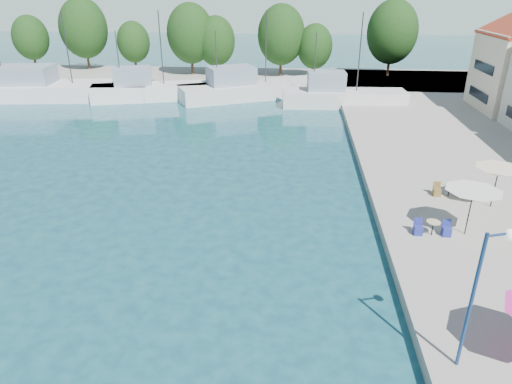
# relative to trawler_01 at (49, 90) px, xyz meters

# --- Properties ---
(quay_far) EXTENTS (90.00, 16.00, 0.60)m
(quay_far) POSITION_rel_trawler_01_xyz_m (19.99, 12.97, -0.77)
(quay_far) COLOR #A5A295
(quay_far) RESTS_ON ground
(hill_west) EXTENTS (180.00, 40.00, 16.00)m
(hill_west) POSITION_rel_trawler_01_xyz_m (-2.01, 105.97, 6.93)
(hill_west) COLOR #95A398
(hill_west) RESTS_ON ground
(hill_east) EXTENTS (140.00, 40.00, 12.00)m
(hill_east) POSITION_rel_trawler_01_xyz_m (67.99, 125.97, 4.93)
(hill_east) COLOR #95A398
(hill_east) RESTS_ON ground
(trawler_01) EXTENTS (23.00, 8.75, 10.20)m
(trawler_01) POSITION_rel_trawler_01_xyz_m (0.00, 0.00, 0.00)
(trawler_01) COLOR white
(trawler_01) RESTS_ON ground
(trawler_02) EXTENTS (14.21, 7.40, 10.20)m
(trawler_02) POSITION_rel_trawler_01_xyz_m (11.94, 0.57, 0.00)
(trawler_02) COLOR white
(trawler_02) RESTS_ON ground
(trawler_03) EXTENTS (17.45, 11.88, 10.20)m
(trawler_03) POSITION_rel_trawler_01_xyz_m (23.42, 2.45, 0.00)
(trawler_03) COLOR silver
(trawler_03) RESTS_ON ground
(trawler_04) EXTENTS (13.55, 4.24, 10.20)m
(trawler_04) POSITION_rel_trawler_01_xyz_m (33.97, -0.74, 0.00)
(trawler_04) COLOR silver
(trawler_04) RESTS_ON ground
(tree_01) EXTENTS (5.27, 5.27, 7.80)m
(tree_01) POSITION_rel_trawler_01_xyz_m (-11.63, 17.75, 4.04)
(tree_01) COLOR #3F2B19
(tree_01) RESTS_ON quay_far
(tree_02) EXTENTS (6.97, 6.97, 10.32)m
(tree_02) POSITION_rel_trawler_01_xyz_m (-2.91, 17.51, 5.49)
(tree_02) COLOR #3F2B19
(tree_02) RESTS_ON quay_far
(tree_03) EXTENTS (4.78, 4.78, 7.07)m
(tree_03) POSITION_rel_trawler_01_xyz_m (4.59, 17.29, 3.61)
(tree_03) COLOR #3F2B19
(tree_03) RESTS_ON quay_far
(tree_04) EXTENTS (6.55, 6.55, 9.70)m
(tree_04) POSITION_rel_trawler_01_xyz_m (13.97, 14.44, 5.13)
(tree_04) COLOR #3F2B19
(tree_04) RESTS_ON quay_far
(tree_05) EXTENTS (5.42, 5.42, 8.03)m
(tree_05) POSITION_rel_trawler_01_xyz_m (17.50, 14.44, 4.17)
(tree_05) COLOR #3F2B19
(tree_05) RESTS_ON quay_far
(tree_06) EXTENTS (6.48, 6.48, 9.60)m
(tree_06) POSITION_rel_trawler_01_xyz_m (26.64, 14.36, 5.07)
(tree_06) COLOR #3F2B19
(tree_06) RESTS_ON quay_far
(tree_07) EXTENTS (4.81, 4.81, 7.12)m
(tree_07) POSITION_rel_trawler_01_xyz_m (31.28, 13.97, 3.64)
(tree_07) COLOR #3F2B19
(tree_07) RESTS_ON quay_far
(tree_08) EXTENTS (6.90, 6.90, 10.21)m
(tree_08) POSITION_rel_trawler_01_xyz_m (41.84, 16.15, 5.43)
(tree_08) COLOR #3F2B19
(tree_08) RESTS_ON quay_far
(umbrella_white) EXTENTS (2.76, 2.76, 2.44)m
(umbrella_white) POSITION_rel_trawler_01_xyz_m (38.11, -30.25, 1.72)
(umbrella_white) COLOR black
(umbrella_white) RESTS_ON quay_right
(umbrella_cream) EXTENTS (2.57, 2.57, 2.38)m
(umbrella_cream) POSITION_rel_trawler_01_xyz_m (40.61, -26.79, 1.66)
(umbrella_cream) COLOR black
(umbrella_cream) RESTS_ON quay_right
(cafe_table_02) EXTENTS (1.82, 0.70, 0.76)m
(cafe_table_02) POSITION_rel_trawler_01_xyz_m (36.39, -30.52, -0.18)
(cafe_table_02) COLOR black
(cafe_table_02) RESTS_ON quay_right
(cafe_table_03) EXTENTS (1.82, 0.70, 0.76)m
(cafe_table_03) POSITION_rel_trawler_01_xyz_m (38.60, -25.56, -0.18)
(cafe_table_03) COLOR black
(cafe_table_03) RESTS_ON quay_right
(street_lamp) EXTENTS (1.00, 0.49, 5.03)m
(street_lamp) POSITION_rel_trawler_01_xyz_m (35.31, -39.29, 3.02)
(street_lamp) COLOR navy
(street_lamp) RESTS_ON quay_right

